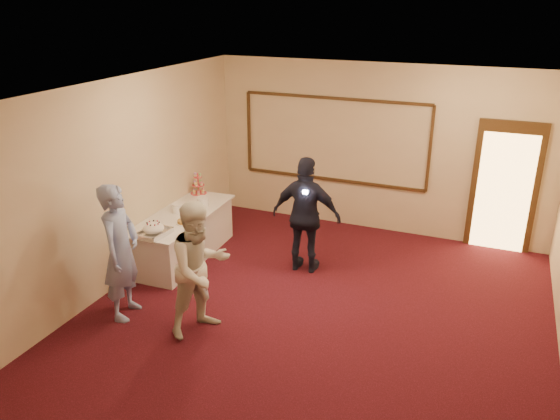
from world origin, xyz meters
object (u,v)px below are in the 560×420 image
object	(u,v)px
cupcake_stand	(198,186)
plate_stack_b	(203,202)
tart	(185,222)
man	(121,252)
pavlova_tray	(154,230)
woman	(200,269)
buffet_table	(184,235)
guest	(306,216)
plate_stack_a	(178,208)

from	to	relation	value
cupcake_stand	plate_stack_b	size ratio (longest dim) A/B	2.02
tart	cupcake_stand	bearing A→B (deg)	111.43
plate_stack_b	man	xyz separation A→B (m)	(0.05, -2.19, 0.07)
pavlova_tray	cupcake_stand	world-z (taller)	cupcake_stand
woman	tart	bearing A→B (deg)	64.94
woman	man	bearing A→B (deg)	120.78
buffet_table	guest	size ratio (longest dim) A/B	1.21
pavlova_tray	plate_stack_b	world-z (taller)	pavlova_tray
buffet_table	cupcake_stand	size ratio (longest dim) A/B	5.36
man	woman	world-z (taller)	man
pavlova_tray	plate_stack_a	bearing A→B (deg)	100.00
pavlova_tray	guest	world-z (taller)	guest
cupcake_stand	tart	bearing A→B (deg)	-68.57
plate_stack_a	woman	xyz separation A→B (m)	(1.42, -1.73, 0.03)
cupcake_stand	plate_stack_a	distance (m)	0.94
buffet_table	guest	xyz separation A→B (m)	(1.99, 0.35, 0.53)
woman	guest	bearing A→B (deg)	9.20
tart	man	size ratio (longest dim) A/B	0.14
pavlova_tray	guest	distance (m)	2.28
plate_stack_a	man	world-z (taller)	man
man	woman	size ratio (longest dim) A/B	1.06
plate_stack_b	pavlova_tray	bearing A→B (deg)	-93.53
pavlova_tray	man	bearing A→B (deg)	-81.94
buffet_table	woman	world-z (taller)	woman
plate_stack_a	woman	world-z (taller)	woman
cupcake_stand	buffet_table	bearing A→B (deg)	-75.23
plate_stack_b	man	size ratio (longest dim) A/B	0.11
buffet_table	woman	bearing A→B (deg)	-52.09
pavlova_tray	plate_stack_a	size ratio (longest dim) A/B	3.01
tart	woman	xyz separation A→B (m)	(1.08, -1.38, 0.08)
pavlova_tray	man	world-z (taller)	man
cupcake_stand	plate_stack_b	world-z (taller)	cupcake_stand
plate_stack_b	guest	distance (m)	1.84
plate_stack_a	guest	distance (m)	2.10
pavlova_tray	tart	distance (m)	0.58
pavlova_tray	guest	size ratio (longest dim) A/B	0.30
pavlova_tray	man	xyz separation A→B (m)	(0.13, -0.91, 0.08)
buffet_table	plate_stack_a	xyz separation A→B (m)	(-0.09, 0.02, 0.46)
cupcake_stand	guest	xyz separation A→B (m)	(2.24, -0.59, -0.00)
cupcake_stand	tart	xyz separation A→B (m)	(0.50, -1.26, -0.12)
buffet_table	man	size ratio (longest dim) A/B	1.19
buffet_table	plate_stack_a	size ratio (longest dim) A/B	12.04
man	guest	xyz separation A→B (m)	(1.79, 2.14, -0.01)
plate_stack_b	woman	size ratio (longest dim) A/B	0.12
buffet_table	tart	bearing A→B (deg)	-52.64
pavlova_tray	plate_stack_b	distance (m)	1.28
pavlova_tray	cupcake_stand	bearing A→B (deg)	99.90
plate_stack_b	woman	world-z (taller)	woman
cupcake_stand	plate_stack_a	bearing A→B (deg)	-80.20
pavlova_tray	plate_stack_a	world-z (taller)	pavlova_tray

